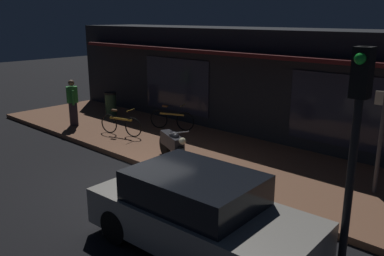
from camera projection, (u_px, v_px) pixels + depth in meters
The scene contains 11 objects.
ground_plane at pixel (127, 185), 9.98m from camera, with size 60.00×60.00×0.00m, color black.
sidewalk_slab at pixel (206, 153), 12.10m from camera, with size 18.00×4.00×0.15m, color brown.
storefront_building at pixel (271, 82), 14.05m from camera, with size 18.00×3.30×3.60m.
motorcycle at pixel (172, 144), 11.01m from camera, with size 1.61×0.85×0.97m.
bicycle_parked at pixel (121, 125), 13.54m from camera, with size 1.62×0.54×0.91m.
bicycle_extra at pixel (172, 119), 14.21m from camera, with size 1.55×0.69×0.91m.
person_photographer at pixel (73, 102), 14.60m from camera, with size 0.59×0.44×1.67m.
sign_post at pixel (381, 134), 8.84m from camera, with size 0.44×0.09×2.40m.
trash_bin at pixel (111, 104), 16.25m from camera, with size 0.48×0.48×0.93m.
traffic_light_pole at pixel (356, 128), 5.71m from camera, with size 0.24×0.33×3.60m.
parked_car_near at pixel (199, 213), 7.02m from camera, with size 4.17×1.92×1.42m.
Camera 1 is at (7.43, -5.75, 3.99)m, focal length 38.05 mm.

